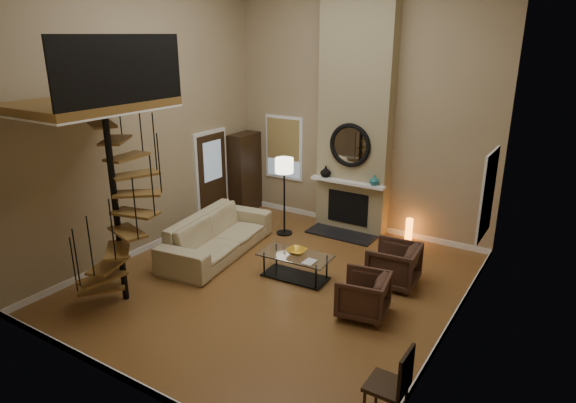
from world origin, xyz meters
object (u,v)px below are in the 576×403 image
Objects in this scene: armchair_near at (398,266)px; armchair_far at (367,296)px; accent_lamp at (409,231)px; floor_lamp at (284,172)px; side_chair at (394,382)px; coffee_table at (295,263)px; sofa at (217,235)px; hutch at (245,173)px.

armchair_near reaches higher than armchair_far.
armchair_near is 1.58× the size of accent_lamp.
floor_lamp is at bearing -157.30° from accent_lamp.
accent_lamp is at bearing -171.19° from armchair_near.
side_chair is (1.14, -1.90, 0.17)m from armchair_far.
armchair_near is 3.34m from side_chair.
floor_lamp is 2.91m from accent_lamp.
armchair_far is 1.43× the size of accent_lamp.
floor_lamp is at bearing 128.04° from coffee_table.
floor_lamp reaches higher than coffee_table.
sofa is 2.06× the size of coffee_table.
coffee_table is at bearing -117.54° from armchair_far.
hutch is 1.94m from floor_lamp.
armchair_far is at bearing -5.93° from armchair_near.
sofa reaches higher than coffee_table.
side_chair is (4.05, -4.05, -0.89)m from floor_lamp.
sofa is at bearing 151.80° from side_chair.
floor_lamp is (-2.90, 2.15, 1.06)m from armchair_far.
armchair_far is (-0.02, -1.25, 0.00)m from armchair_near.
coffee_table is at bearing -100.32° from sofa.
armchair_far is 3.77m from floor_lamp.
coffee_table is 3.67m from side_chair.
hutch reaches higher than side_chair.
sofa is 1.87m from coffee_table.
sofa is 5.25m from side_chair.
hutch is 2.72m from sofa.
side_chair is (2.76, -2.40, 0.24)m from coffee_table.
armchair_near is at bearing 109.62° from side_chair.
hutch reaches higher than accent_lamp.
floor_lamp is 1.79× the size of side_chair.
floor_lamp is (0.58, 1.57, 1.02)m from sofa.
sofa is 3.26× the size of armchair_near.
coffee_table is at bearing -70.52° from armchair_near.
floor_lamp is (1.68, -0.85, 0.46)m from hutch.
side_chair is (4.62, -2.48, 0.13)m from sofa.
side_chair is at bearing -40.53° from hutch.
side_chair is at bearing 14.76° from armchair_near.
floor_lamp is at bearing -26.84° from hutch.
coffee_table is at bearing -40.06° from hutch.
armchair_near is 1.99m from accent_lamp.
sofa is at bearing -65.45° from hutch.
armchair_far is 0.44× the size of floor_lamp.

